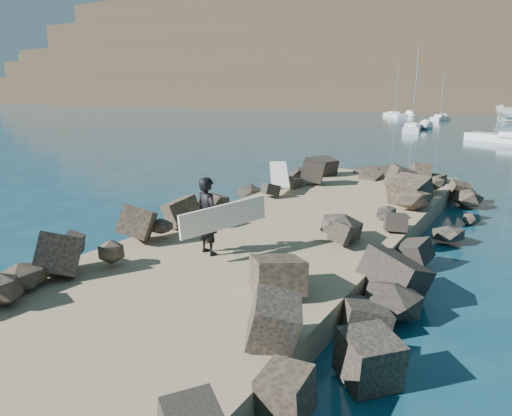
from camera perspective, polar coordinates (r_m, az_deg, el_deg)
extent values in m
plane|color=#0F384C|center=(12.38, 2.43, -5.77)|extent=(800.00, 800.00, 0.00)
cube|color=#8C7759|center=(10.68, -2.82, -7.39)|extent=(6.00, 26.00, 0.60)
cube|color=black|center=(12.72, -12.43, -3.16)|extent=(2.60, 22.00, 1.00)
cube|color=black|center=(9.84, 13.15, -8.46)|extent=(2.60, 22.00, 1.00)
cube|color=white|center=(17.65, 2.91, 3.82)|extent=(1.94, 2.61, 0.09)
imported|color=black|center=(10.45, -6.05, -1.00)|extent=(0.75, 0.60, 1.80)
cube|color=white|center=(10.17, -4.04, -1.07)|extent=(0.93, 2.09, 0.70)
cube|color=white|center=(86.39, 16.97, 11.00)|extent=(5.96, 7.82, 0.80)
cylinder|color=gray|center=(86.30, 17.21, 14.20)|extent=(0.12, 0.12, 8.97)
cube|color=white|center=(85.57, 16.85, 11.31)|extent=(2.34, 2.63, 0.44)
cube|color=white|center=(77.31, 22.02, 10.27)|extent=(1.93, 6.34, 0.80)
cylinder|color=gray|center=(77.20, 22.29, 13.07)|extent=(0.12, 0.12, 6.87)
cube|color=white|center=(76.55, 21.96, 10.63)|extent=(1.15, 1.83, 0.44)
cube|color=white|center=(54.96, 18.97, 9.33)|extent=(2.93, 7.73, 0.80)
cylinder|color=gray|center=(54.81, 19.35, 14.01)|extent=(0.12, 0.12, 8.31)
cube|color=white|center=(54.05, 18.79, 9.80)|extent=(1.55, 2.29, 0.44)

